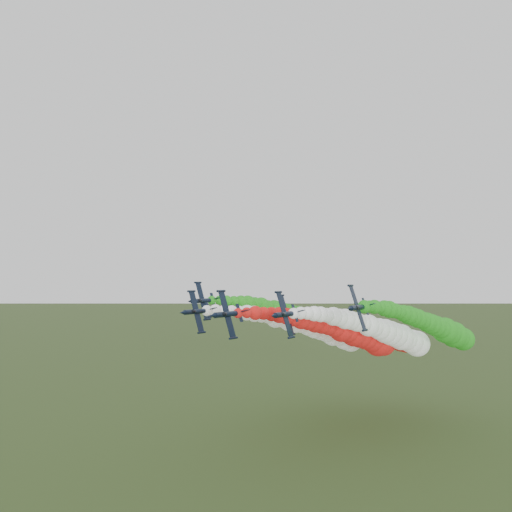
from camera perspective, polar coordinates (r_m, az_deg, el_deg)
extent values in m
plane|color=#425324|center=(115.07, 1.33, -24.58)|extent=(3000.00, 3000.00, 0.00)
cylinder|color=black|center=(95.69, -3.19, -6.64)|extent=(1.34, 8.71, 1.34)
cone|color=black|center=(91.52, -5.02, -6.80)|extent=(1.22, 1.74, 1.22)
cone|color=black|center=(99.63, -1.64, -6.50)|extent=(1.22, 0.87, 1.22)
ellipsoid|color=black|center=(93.88, -3.67, -6.64)|extent=(0.80, 1.82, 0.93)
cube|color=black|center=(95.61, -3.32, -6.67)|extent=(2.99, 1.84, 8.86)
cylinder|color=black|center=(96.26, -4.02, -4.01)|extent=(0.54, 2.51, 0.54)
cylinder|color=black|center=(95.19, -2.61, -9.36)|extent=(0.54, 2.51, 0.54)
cube|color=black|center=(98.14, -1.45, -6.35)|extent=(2.16, 1.45, 0.82)
cube|color=black|center=(98.66, -1.91, -6.51)|extent=(1.23, 1.06, 3.52)
sphere|color=red|center=(98.49, -2.07, -6.54)|extent=(1.98, 1.98, 1.98)
sphere|color=red|center=(101.17, -1.06, -6.50)|extent=(2.22, 2.22, 2.22)
sphere|color=red|center=(103.85, -0.08, -6.52)|extent=(2.96, 2.96, 2.96)
sphere|color=red|center=(106.55, 0.86, -6.58)|extent=(2.77, 2.77, 2.77)
sphere|color=red|center=(109.27, 1.77, -6.66)|extent=(3.11, 3.11, 3.11)
sphere|color=red|center=(111.99, 2.66, -6.76)|extent=(3.60, 3.60, 3.60)
sphere|color=red|center=(114.73, 3.52, -6.89)|extent=(3.85, 3.85, 3.85)
sphere|color=red|center=(117.47, 4.36, -7.02)|extent=(4.21, 4.21, 4.21)
sphere|color=red|center=(120.23, 5.18, -7.18)|extent=(4.88, 4.88, 4.88)
sphere|color=red|center=(123.00, 5.97, -7.34)|extent=(4.78, 4.78, 4.78)
sphere|color=red|center=(125.78, 6.75, -7.51)|extent=(5.24, 5.24, 5.24)
sphere|color=red|center=(128.57, 7.51, -7.69)|extent=(5.07, 5.07, 5.07)
sphere|color=red|center=(131.37, 8.26, -7.88)|extent=(4.94, 4.94, 4.94)
sphere|color=red|center=(134.18, 8.99, -8.07)|extent=(5.29, 5.29, 5.29)
sphere|color=red|center=(137.00, 9.70, -8.26)|extent=(6.68, 6.68, 6.68)
sphere|color=red|center=(139.83, 10.41, -8.47)|extent=(6.18, 6.18, 6.18)
sphere|color=red|center=(142.68, 11.09, -8.67)|extent=(7.26, 7.26, 7.26)
sphere|color=red|center=(145.53, 11.77, -8.88)|extent=(6.96, 6.96, 6.96)
sphere|color=red|center=(148.40, 12.44, -9.09)|extent=(6.83, 6.83, 6.83)
sphere|color=red|center=(151.28, 13.09, -9.30)|extent=(7.12, 7.12, 7.12)
sphere|color=red|center=(154.17, 13.74, -9.52)|extent=(8.39, 8.39, 8.39)
sphere|color=red|center=(157.08, 14.37, -9.74)|extent=(6.87, 6.87, 6.87)
cylinder|color=black|center=(109.39, -6.70, -6.31)|extent=(1.34, 8.71, 1.34)
cone|color=black|center=(105.40, -8.43, -6.42)|extent=(1.22, 1.74, 1.22)
cone|color=black|center=(113.16, -5.22, -6.21)|extent=(1.22, 0.87, 1.22)
ellipsoid|color=black|center=(107.64, -7.18, -6.29)|extent=(0.80, 1.82, 0.93)
cube|color=black|center=(109.32, -6.82, -6.33)|extent=(2.99, 1.84, 8.86)
cylinder|color=black|center=(110.05, -7.40, -4.01)|extent=(0.54, 2.51, 0.54)
cylinder|color=black|center=(108.79, -6.23, -8.68)|extent=(0.54, 2.51, 0.54)
cube|color=black|center=(111.66, -5.10, -6.07)|extent=(2.16, 1.45, 0.82)
cube|color=black|center=(112.22, -5.48, -6.21)|extent=(1.23, 1.06, 3.52)
sphere|color=white|center=(112.07, -5.63, -6.23)|extent=(2.41, 2.41, 2.41)
sphere|color=white|center=(114.63, -4.66, -6.22)|extent=(2.79, 2.79, 2.79)
sphere|color=white|center=(117.20, -3.72, -6.24)|extent=(2.56, 2.56, 2.56)
sphere|color=white|center=(119.79, -2.80, -6.31)|extent=(2.73, 2.73, 2.73)
sphere|color=white|center=(122.39, -1.91, -6.39)|extent=(2.87, 2.87, 2.87)
sphere|color=white|center=(125.00, -1.03, -6.50)|extent=(3.87, 3.87, 3.87)
sphere|color=white|center=(127.62, -0.18, -6.62)|extent=(4.13, 4.13, 4.13)
sphere|color=white|center=(130.25, 0.65, -6.75)|extent=(3.94, 3.94, 3.94)
sphere|color=white|center=(132.89, 1.46, -6.90)|extent=(3.88, 3.88, 3.88)
sphere|color=white|center=(135.54, 2.26, -7.06)|extent=(5.39, 5.39, 5.39)
sphere|color=white|center=(138.21, 3.04, -7.23)|extent=(4.48, 4.48, 4.48)
sphere|color=white|center=(140.88, 3.80, -7.40)|extent=(5.68, 5.68, 5.68)
sphere|color=white|center=(143.57, 4.55, -7.59)|extent=(5.86, 5.86, 5.86)
sphere|color=white|center=(146.26, 5.29, -7.77)|extent=(5.07, 5.07, 5.07)
sphere|color=white|center=(148.97, 6.01, -7.97)|extent=(5.67, 5.67, 5.67)
sphere|color=white|center=(151.69, 6.72, -8.16)|extent=(6.22, 6.22, 6.22)
sphere|color=white|center=(154.42, 7.42, -8.37)|extent=(6.24, 6.24, 6.24)
sphere|color=white|center=(157.16, 8.11, -8.57)|extent=(6.34, 6.34, 6.34)
sphere|color=white|center=(159.91, 8.79, -8.78)|extent=(7.43, 7.43, 7.43)
sphere|color=white|center=(162.67, 9.46, -8.99)|extent=(6.38, 6.38, 6.38)
sphere|color=white|center=(165.45, 10.12, -9.20)|extent=(7.51, 7.51, 7.51)
sphere|color=white|center=(168.24, 10.77, -9.41)|extent=(7.50, 7.50, 7.50)
cylinder|color=black|center=(99.38, 3.43, -6.66)|extent=(1.34, 8.71, 1.34)
cone|color=black|center=(94.89, 1.98, -6.84)|extent=(1.22, 1.74, 1.22)
cone|color=black|center=(103.59, 4.66, -6.51)|extent=(1.22, 0.87, 1.22)
ellipsoid|color=black|center=(97.50, 3.09, -6.66)|extent=(0.80, 1.82, 0.93)
cube|color=black|center=(99.28, 3.31, -6.69)|extent=(2.99, 1.84, 8.86)
cylinder|color=black|center=(99.78, 2.57, -4.14)|extent=(0.54, 2.51, 0.54)
cylinder|color=black|center=(98.99, 4.06, -9.27)|extent=(0.54, 2.51, 0.54)
cube|color=black|center=(102.15, 4.93, -6.36)|extent=(2.16, 1.45, 0.82)
cube|color=black|center=(102.58, 4.47, -6.52)|extent=(1.23, 1.06, 3.52)
sphere|color=white|center=(102.38, 4.32, -6.55)|extent=(2.25, 2.25, 2.25)
sphere|color=white|center=(105.23, 5.12, -6.51)|extent=(2.63, 2.63, 2.63)
sphere|color=white|center=(108.08, 5.90, -6.51)|extent=(2.76, 2.76, 2.76)
sphere|color=white|center=(110.95, 6.66, -6.56)|extent=(3.36, 3.36, 3.36)
sphere|color=white|center=(113.81, 7.40, -6.63)|extent=(3.52, 3.52, 3.52)
sphere|color=white|center=(116.69, 8.11, -6.72)|extent=(3.34, 3.34, 3.34)
sphere|color=white|center=(119.57, 8.81, -6.83)|extent=(4.36, 4.36, 4.36)
sphere|color=white|center=(122.46, 9.50, -6.96)|extent=(4.26, 4.26, 4.26)
sphere|color=white|center=(125.35, 10.17, -7.09)|extent=(5.01, 5.01, 5.01)
sphere|color=white|center=(128.25, 10.82, -7.24)|extent=(4.67, 4.67, 4.67)
sphere|color=white|center=(131.16, 11.47, -7.40)|extent=(4.89, 4.89, 4.89)
sphere|color=white|center=(134.07, 12.10, -7.57)|extent=(4.65, 4.65, 4.65)
sphere|color=white|center=(136.99, 12.72, -7.75)|extent=(5.82, 5.82, 5.82)
sphere|color=white|center=(139.92, 13.33, -7.93)|extent=(5.23, 5.23, 5.23)
sphere|color=white|center=(142.86, 13.93, -8.11)|extent=(5.94, 5.94, 5.94)
sphere|color=white|center=(145.80, 14.52, -8.30)|extent=(6.70, 6.70, 6.70)
sphere|color=white|center=(148.76, 15.10, -8.50)|extent=(6.90, 6.90, 6.90)
sphere|color=white|center=(151.72, 15.68, -8.69)|extent=(6.99, 6.99, 6.99)
sphere|color=white|center=(154.69, 16.24, -8.89)|extent=(7.57, 7.57, 7.57)
sphere|color=white|center=(157.67, 16.80, -9.10)|extent=(6.45, 6.45, 6.45)
sphere|color=white|center=(160.66, 17.36, -9.30)|extent=(7.21, 7.21, 7.21)
sphere|color=white|center=(163.67, 17.90, -9.51)|extent=(7.91, 7.91, 7.91)
cylinder|color=black|center=(121.14, -6.04, -5.10)|extent=(1.34, 8.71, 1.34)
cone|color=black|center=(117.10, -7.56, -5.16)|extent=(1.22, 1.74, 1.22)
cone|color=black|center=(124.94, -4.71, -5.04)|extent=(1.22, 0.87, 1.22)
ellipsoid|color=black|center=(119.37, -6.46, -5.07)|extent=(0.80, 1.82, 0.93)
cube|color=black|center=(121.07, -6.14, -5.12)|extent=(2.99, 1.84, 8.86)
cylinder|color=black|center=(121.87, -6.67, -3.03)|extent=(0.54, 2.51, 0.54)
cylinder|color=black|center=(120.44, -5.61, -7.23)|extent=(0.54, 2.51, 0.54)
cube|color=black|center=(123.44, -4.61, -4.90)|extent=(2.16, 1.45, 0.82)
cube|color=black|center=(124.00, -4.95, -5.03)|extent=(1.23, 1.06, 3.52)
sphere|color=#21891A|center=(123.85, -5.08, -5.06)|extent=(2.16, 2.16, 2.16)
sphere|color=#21891A|center=(126.42, -4.22, -5.06)|extent=(2.29, 2.29, 2.29)
sphere|color=#21891A|center=(129.01, -3.37, -5.11)|extent=(2.70, 2.70, 2.70)
sphere|color=#21891A|center=(131.60, -2.54, -5.19)|extent=(2.82, 2.82, 2.82)
sphere|color=#21891A|center=(134.20, -1.73, -5.29)|extent=(3.59, 3.59, 3.59)
sphere|color=#21891A|center=(136.81, -0.94, -5.40)|extent=(4.19, 4.19, 4.19)
sphere|color=#21891A|center=(139.43, -0.17, -5.54)|extent=(4.00, 4.00, 4.00)
sphere|color=#21891A|center=(142.05, 0.59, -5.68)|extent=(4.64, 4.64, 4.64)
sphere|color=#21891A|center=(144.68, 1.34, -5.84)|extent=(3.93, 3.93, 3.93)
sphere|color=#21891A|center=(147.32, 2.07, -6.00)|extent=(4.89, 4.89, 4.89)
sphere|color=#21891A|center=(149.97, 2.79, -6.17)|extent=(5.23, 5.23, 5.23)
sphere|color=#21891A|center=(152.63, 3.50, -6.36)|extent=(5.02, 5.02, 5.02)
sphere|color=#21891A|center=(155.29, 4.20, -6.54)|extent=(5.03, 5.03, 5.03)
sphere|color=#21891A|center=(157.97, 4.88, -6.73)|extent=(5.66, 5.66, 5.66)
sphere|color=#21891A|center=(160.65, 5.56, -6.93)|extent=(5.35, 5.35, 5.35)
sphere|color=#21891A|center=(163.34, 6.23, -7.13)|extent=(5.77, 5.77, 5.77)
sphere|color=#21891A|center=(166.04, 6.88, -7.34)|extent=(5.72, 5.72, 5.72)
sphere|color=#21891A|center=(168.76, 7.53, -7.55)|extent=(5.99, 5.99, 5.99)
sphere|color=#21891A|center=(171.48, 8.17, -7.76)|extent=(6.46, 6.46, 6.46)
sphere|color=#21891A|center=(174.21, 8.81, -7.97)|extent=(6.24, 6.24, 6.24)
sphere|color=#21891A|center=(176.96, 9.43, -8.18)|extent=(8.28, 8.28, 8.28)
sphere|color=#21891A|center=(179.71, 10.05, -8.40)|extent=(7.06, 7.06, 7.06)
cylinder|color=black|center=(102.07, 11.64, -5.77)|extent=(1.34, 8.71, 1.34)
cone|color=black|center=(97.27, 10.62, -5.92)|extent=(1.22, 1.74, 1.22)
cone|color=black|center=(106.54, 12.50, -5.65)|extent=(1.22, 0.87, 1.22)
ellipsoid|color=black|center=(100.12, 11.47, -5.76)|extent=(0.80, 1.82, 0.93)
cube|color=black|center=(101.94, 11.53, -5.80)|extent=(2.99, 1.84, 8.86)
cylinder|color=black|center=(102.31, 10.75, -3.33)|extent=(0.54, 2.51, 0.54)
cylinder|color=black|center=(101.77, 12.33, -8.29)|extent=(0.54, 2.51, 0.54)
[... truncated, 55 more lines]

